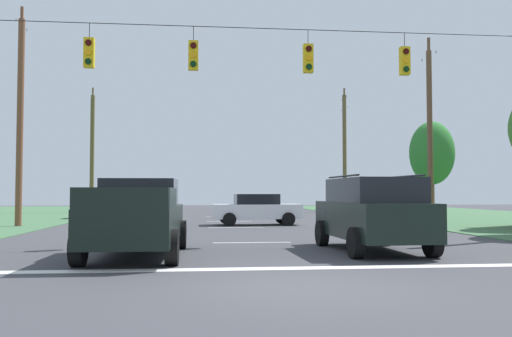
% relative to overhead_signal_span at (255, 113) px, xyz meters
% --- Properties ---
extents(ground_plane, '(120.00, 120.00, 0.00)m').
position_rel_overhead_signal_span_xyz_m(ground_plane, '(-0.11, -8.50, -4.18)').
color(ground_plane, '#3D3D42').
extents(stop_bar_stripe, '(15.95, 0.45, 0.01)m').
position_rel_overhead_signal_span_xyz_m(stop_bar_stripe, '(-0.11, -6.27, -4.18)').
color(stop_bar_stripe, white).
rests_on(stop_bar_stripe, ground).
extents(lane_dash_0, '(2.50, 0.15, 0.01)m').
position_rel_overhead_signal_span_xyz_m(lane_dash_0, '(-0.11, -0.27, -4.18)').
color(lane_dash_0, white).
rests_on(lane_dash_0, ground).
extents(lane_dash_1, '(2.50, 0.15, 0.01)m').
position_rel_overhead_signal_span_xyz_m(lane_dash_1, '(-0.11, 7.36, -4.18)').
color(lane_dash_1, white).
rests_on(lane_dash_1, ground).
extents(lane_dash_2, '(2.50, 0.15, 0.01)m').
position_rel_overhead_signal_span_xyz_m(lane_dash_2, '(-0.11, 12.66, -4.18)').
color(lane_dash_2, white).
rests_on(lane_dash_2, ground).
extents(lane_dash_3, '(2.50, 0.15, 0.01)m').
position_rel_overhead_signal_span_xyz_m(lane_dash_3, '(-0.11, 18.60, -4.18)').
color(lane_dash_3, white).
rests_on(lane_dash_3, ground).
extents(overhead_signal_span, '(18.59, 0.31, 7.46)m').
position_rel_overhead_signal_span_xyz_m(overhead_signal_span, '(0.00, 0.00, 0.00)').
color(overhead_signal_span, brown).
rests_on(overhead_signal_span, ground).
extents(pickup_truck, '(2.38, 5.44, 1.95)m').
position_rel_overhead_signal_span_xyz_m(pickup_truck, '(-3.34, -3.65, -3.22)').
color(pickup_truck, black).
rests_on(pickup_truck, ground).
extents(suv_black, '(2.32, 4.85, 2.05)m').
position_rel_overhead_signal_span_xyz_m(suv_black, '(2.89, -3.17, -3.12)').
color(suv_black, black).
rests_on(suv_black, ground).
extents(distant_car_crossing_white, '(4.36, 2.15, 1.52)m').
position_rel_overhead_signal_span_xyz_m(distant_car_crossing_white, '(1.03, 9.20, -3.39)').
color(distant_car_crossing_white, silver).
rests_on(distant_car_crossing_white, ground).
extents(distant_car_oncoming, '(4.40, 2.23, 1.52)m').
position_rel_overhead_signal_span_xyz_m(distant_car_oncoming, '(-7.15, 16.76, -3.39)').
color(distant_car_oncoming, silver).
rests_on(distant_car_oncoming, ground).
extents(utility_pole_mid_right, '(0.28, 1.82, 9.60)m').
position_rel_overhead_signal_span_xyz_m(utility_pole_mid_right, '(10.00, 9.27, 0.46)').
color(utility_pole_mid_right, brown).
rests_on(utility_pole_mid_right, ground).
extents(utility_pole_far_right, '(0.33, 1.89, 10.39)m').
position_rel_overhead_signal_span_xyz_m(utility_pole_far_right, '(10.37, 27.21, 0.95)').
color(utility_pole_far_right, brown).
rests_on(utility_pole_far_right, ground).
extents(utility_pole_mid_left, '(0.30, 1.67, 10.41)m').
position_rel_overhead_signal_span_xyz_m(utility_pole_mid_left, '(-10.18, 8.99, 0.87)').
color(utility_pole_mid_left, brown).
rests_on(utility_pole_mid_left, ground).
extents(utility_pole_far_left, '(0.33, 1.73, 10.03)m').
position_rel_overhead_signal_span_xyz_m(utility_pole_far_left, '(-10.30, 27.32, 0.64)').
color(utility_pole_far_left, brown).
rests_on(utility_pole_far_left, ground).
extents(tree_roadside_right, '(2.98, 2.98, 6.40)m').
position_rel_overhead_signal_span_xyz_m(tree_roadside_right, '(13.85, 17.80, 0.06)').
color(tree_roadside_right, brown).
rests_on(tree_roadside_right, ground).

